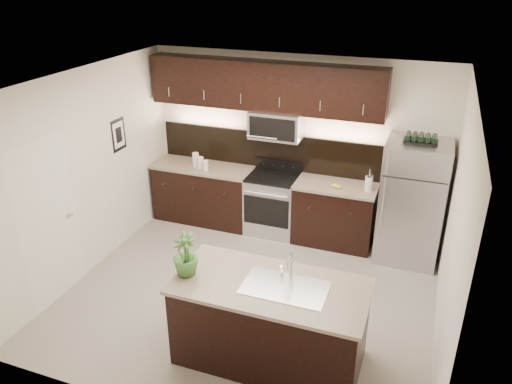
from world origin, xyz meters
TOP-DOWN VIEW (x-y plane):
  - ground at (0.00, 0.00)m, footprint 4.50×4.50m
  - room_walls at (-0.11, -0.04)m, footprint 4.52×4.02m
  - counter_run at (-0.46, 1.69)m, footprint 3.51×0.65m
  - upper_fixtures at (-0.43, 1.84)m, footprint 3.49×0.40m
  - island at (0.60, -0.96)m, footprint 1.96×0.96m
  - sink_faucet at (0.75, -0.95)m, footprint 0.84×0.50m
  - refrigerator at (1.77, 1.63)m, footprint 0.84×0.75m
  - wine_rack at (1.77, 1.63)m, footprint 0.43×0.27m
  - plant at (-0.27, -1.08)m, footprint 0.35×0.35m
  - canisters at (-1.43, 1.60)m, footprint 0.31×0.19m
  - french_press at (1.17, 1.64)m, footprint 0.11×0.11m
  - bananas at (0.70, 1.61)m, footprint 0.19×0.16m

SIDE VIEW (x-z plane):
  - ground at x=0.00m, z-range 0.00..0.00m
  - counter_run at x=-0.46m, z-range 0.00..0.94m
  - island at x=0.60m, z-range 0.00..0.94m
  - refrigerator at x=1.77m, z-range 0.00..1.73m
  - sink_faucet at x=0.75m, z-range 0.81..1.10m
  - bananas at x=0.70m, z-range 0.94..0.99m
  - canisters at x=-1.43m, z-range 0.93..1.15m
  - french_press at x=1.17m, z-range 0.90..1.22m
  - plant at x=-0.27m, z-range 0.94..1.41m
  - room_walls at x=-0.11m, z-range 0.34..3.05m
  - wine_rack at x=1.77m, z-range 1.73..1.83m
  - upper_fixtures at x=-0.43m, z-range 1.31..2.97m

